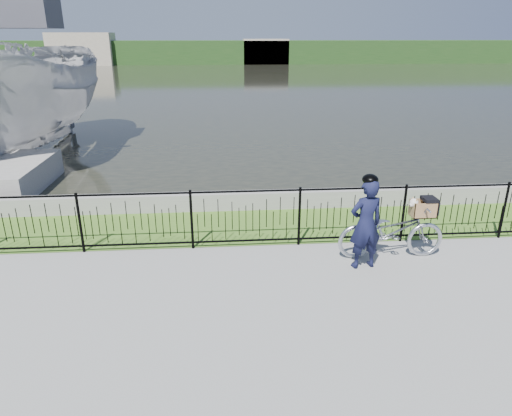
{
  "coord_description": "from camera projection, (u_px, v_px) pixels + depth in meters",
  "views": [
    {
      "loc": [
        -0.43,
        -6.21,
        3.76
      ],
      "look_at": [
        0.14,
        1.0,
        1.0
      ],
      "focal_mm": 32.0,
      "sensor_mm": 36.0,
      "label": 1
    }
  ],
  "objects": [
    {
      "name": "fence",
      "position": [
        246.0,
        218.0,
        8.44
      ],
      "size": [
        14.0,
        0.06,
        1.15
      ],
      "primitive_type": null,
      "color": "black",
      "rests_on": "ground"
    },
    {
      "name": "cyclist",
      "position": [
        366.0,
        223.0,
        7.61
      ],
      "size": [
        0.63,
        0.47,
        1.65
      ],
      "color": "black",
      "rests_on": "ground"
    },
    {
      "name": "far_treeline",
      "position": [
        221.0,
        52.0,
        62.51
      ],
      "size": [
        120.0,
        6.0,
        3.0
      ],
      "primitive_type": "cube",
      "color": "#23441A",
      "rests_on": "ground"
    },
    {
      "name": "ground",
      "position": [
        252.0,
        290.0,
        7.15
      ],
      "size": [
        120.0,
        120.0,
        0.0
      ],
      "primitive_type": "plane",
      "color": "gray",
      "rests_on": "ground"
    },
    {
      "name": "water",
      "position": [
        224.0,
        83.0,
        37.89
      ],
      "size": [
        120.0,
        120.0,
        0.0
      ],
      "primitive_type": "plane",
      "color": "#27271D",
      "rests_on": "ground"
    },
    {
      "name": "grass_strip",
      "position": [
        243.0,
        225.0,
        9.57
      ],
      "size": [
        60.0,
        2.0,
        0.01
      ],
      "primitive_type": "cube",
      "color": "#476F22",
      "rests_on": "ground"
    },
    {
      "name": "far_building_left",
      "position": [
        82.0,
        49.0,
        59.13
      ],
      "size": [
        8.0,
        4.0,
        4.0
      ],
      "primitive_type": "cube",
      "color": "#A89D86",
      "rests_on": "ground"
    },
    {
      "name": "boat_near",
      "position": [
        30.0,
        94.0,
        14.52
      ],
      "size": [
        3.71,
        9.69,
        5.53
      ],
      "color": "#B5B5B6",
      "rests_on": "water"
    },
    {
      "name": "far_building_right",
      "position": [
        265.0,
        52.0,
        61.52
      ],
      "size": [
        6.0,
        3.0,
        3.2
      ],
      "primitive_type": "cube",
      "color": "#A89D86",
      "rests_on": "ground"
    },
    {
      "name": "bicycle_rig",
      "position": [
        392.0,
        231.0,
        8.07
      ],
      "size": [
        1.9,
        0.66,
        1.13
      ],
      "color": "#ADB1BA",
      "rests_on": "ground"
    },
    {
      "name": "quay_wall",
      "position": [
        241.0,
        201.0,
        10.43
      ],
      "size": [
        60.0,
        0.3,
        0.4
      ],
      "primitive_type": "cube",
      "color": "gray",
      "rests_on": "ground"
    }
  ]
}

